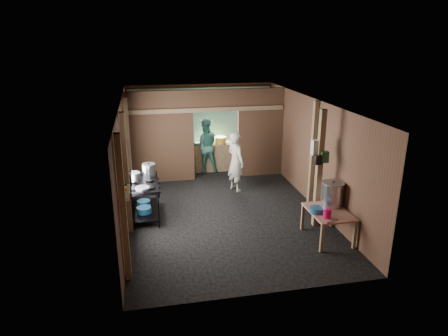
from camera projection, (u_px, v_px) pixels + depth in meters
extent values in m
cube|color=black|center=(222.00, 208.00, 9.86)|extent=(4.50, 7.00, 0.00)
cube|color=#494949|center=(222.00, 102.00, 9.04)|extent=(4.50, 7.00, 0.00)
cube|color=brown|center=(201.00, 126.00, 12.70)|extent=(4.50, 0.00, 2.60)
cube|color=brown|center=(266.00, 222.00, 6.19)|extent=(4.50, 0.00, 2.60)
cube|color=brown|center=(124.00, 163.00, 9.03)|extent=(0.00, 7.00, 2.60)
cube|color=brown|center=(312.00, 152.00, 9.87)|extent=(0.00, 7.00, 2.60)
cube|color=brown|center=(161.00, 138.00, 11.25)|extent=(1.85, 0.10, 2.60)
cube|color=brown|center=(260.00, 133.00, 11.79)|extent=(1.35, 0.10, 2.60)
cube|color=brown|center=(216.00, 100.00, 11.22)|extent=(1.30, 0.10, 0.60)
cube|color=#7AA79F|center=(201.00, 128.00, 12.66)|extent=(4.40, 0.06, 2.50)
cube|color=#A5835A|center=(213.00, 157.00, 12.52)|extent=(1.20, 0.50, 0.85)
cylinder|color=beige|center=(209.00, 107.00, 12.47)|extent=(0.20, 0.03, 0.20)
cube|color=#A5835A|center=(123.00, 210.00, 6.62)|extent=(0.10, 0.12, 2.60)
cube|color=#A5835A|center=(126.00, 174.00, 8.30)|extent=(0.10, 0.12, 2.60)
cube|color=#A5835A|center=(129.00, 149.00, 10.15)|extent=(0.10, 0.12, 2.60)
cube|color=#A5835A|center=(313.00, 154.00, 9.67)|extent=(0.10, 0.12, 2.60)
cube|color=#A5835A|center=(319.00, 170.00, 8.59)|extent=(0.12, 0.12, 2.60)
cube|color=#A5835A|center=(207.00, 110.00, 11.21)|extent=(4.40, 0.12, 0.12)
cylinder|color=gray|center=(125.00, 143.00, 9.29)|extent=(0.03, 0.34, 0.34)
cylinder|color=black|center=(126.00, 143.00, 9.70)|extent=(0.03, 0.30, 0.30)
cube|color=#A5835A|center=(126.00, 193.00, 7.06)|extent=(0.14, 0.80, 0.03)
cylinder|color=beige|center=(125.00, 195.00, 6.81)|extent=(0.07, 0.07, 0.10)
cylinder|color=gold|center=(125.00, 190.00, 7.04)|extent=(0.08, 0.08, 0.10)
cylinder|color=#1D4B23|center=(126.00, 185.00, 7.24)|extent=(0.06, 0.06, 0.10)
cube|color=beige|center=(317.00, 147.00, 8.50)|extent=(0.22, 0.15, 0.32)
cube|color=#1D4B23|center=(324.00, 157.00, 8.45)|extent=(0.16, 0.12, 0.24)
cube|color=black|center=(318.00, 160.00, 8.42)|extent=(0.14, 0.10, 0.20)
cylinder|color=#B5B5BD|center=(135.00, 175.00, 9.44)|extent=(0.22, 0.22, 0.11)
cylinder|color=#1C557F|center=(144.00, 210.00, 9.18)|extent=(0.33, 0.33, 0.14)
cylinder|color=#1C557F|center=(144.00, 203.00, 9.57)|extent=(0.31, 0.31, 0.12)
cylinder|color=#1C557F|center=(317.00, 210.00, 8.12)|extent=(0.37, 0.37, 0.11)
cylinder|color=#C10D46|center=(327.00, 213.00, 7.87)|extent=(0.20, 0.20, 0.19)
cube|color=#B5B5BD|center=(332.00, 221.00, 7.73)|extent=(0.29, 0.16, 0.01)
cylinder|color=gold|center=(220.00, 140.00, 12.40)|extent=(0.36, 0.36, 0.20)
imported|color=beige|center=(236.00, 162.00, 10.76)|extent=(0.60, 0.69, 1.61)
imported|color=#408274|center=(205.00, 146.00, 12.23)|extent=(0.82, 0.65, 1.66)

